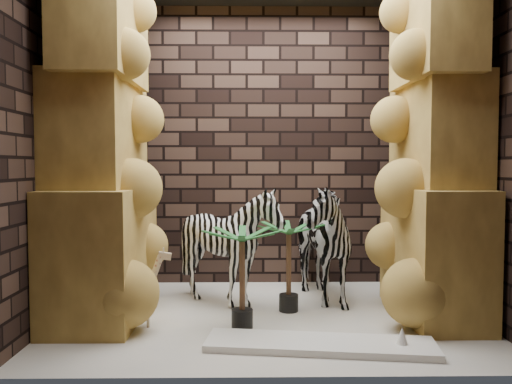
{
  "coord_description": "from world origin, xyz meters",
  "views": [
    {
      "loc": [
        -0.16,
        -4.25,
        1.29
      ],
      "look_at": [
        -0.1,
        0.15,
        1.06
      ],
      "focal_mm": 35.35,
      "sensor_mm": 36.0,
      "label": 1
    }
  ],
  "objects_px": {
    "giraffe_toy": "(137,287)",
    "palm_back": "(242,278)",
    "palm_front": "(289,266)",
    "surfboard": "(320,344)",
    "zebra_left": "(229,251)",
    "zebra_right": "(313,231)"
  },
  "relations": [
    {
      "from": "zebra_right",
      "to": "giraffe_toy",
      "type": "height_order",
      "value": "zebra_right"
    },
    {
      "from": "zebra_left",
      "to": "palm_back",
      "type": "xyz_separation_m",
      "value": [
        0.13,
        -0.66,
        -0.1
      ]
    },
    {
      "from": "palm_front",
      "to": "surfboard",
      "type": "bearing_deg",
      "value": -80.5
    },
    {
      "from": "zebra_right",
      "to": "zebra_left",
      "type": "height_order",
      "value": "zebra_right"
    },
    {
      "from": "surfboard",
      "to": "zebra_right",
      "type": "bearing_deg",
      "value": 92.57
    },
    {
      "from": "palm_back",
      "to": "surfboard",
      "type": "distance_m",
      "value": 0.8
    },
    {
      "from": "palm_back",
      "to": "surfboard",
      "type": "xyz_separation_m",
      "value": [
        0.56,
        -0.44,
        -0.38
      ]
    },
    {
      "from": "zebra_right",
      "to": "surfboard",
      "type": "distance_m",
      "value": 1.45
    },
    {
      "from": "giraffe_toy",
      "to": "surfboard",
      "type": "bearing_deg",
      "value": -30.27
    },
    {
      "from": "giraffe_toy",
      "to": "palm_back",
      "type": "bearing_deg",
      "value": -14.2
    },
    {
      "from": "zebra_right",
      "to": "zebra_left",
      "type": "bearing_deg",
      "value": 179.78
    },
    {
      "from": "palm_front",
      "to": "surfboard",
      "type": "distance_m",
      "value": 0.99
    },
    {
      "from": "zebra_left",
      "to": "palm_front",
      "type": "relative_size",
      "value": 1.38
    },
    {
      "from": "zebra_left",
      "to": "surfboard",
      "type": "relative_size",
      "value": 0.68
    },
    {
      "from": "zebra_right",
      "to": "surfboard",
      "type": "xyz_separation_m",
      "value": [
        -0.11,
        -1.3,
        -0.63
      ]
    },
    {
      "from": "zebra_right",
      "to": "palm_front",
      "type": "height_order",
      "value": "zebra_right"
    },
    {
      "from": "zebra_right",
      "to": "palm_front",
      "type": "distance_m",
      "value": 0.54
    },
    {
      "from": "zebra_right",
      "to": "palm_front",
      "type": "relative_size",
      "value": 1.65
    },
    {
      "from": "giraffe_toy",
      "to": "surfboard",
      "type": "xyz_separation_m",
      "value": [
        1.39,
        -0.49,
        -0.3
      ]
    },
    {
      "from": "palm_back",
      "to": "zebra_right",
      "type": "bearing_deg",
      "value": 52.07
    },
    {
      "from": "zebra_right",
      "to": "zebra_left",
      "type": "distance_m",
      "value": 0.83
    },
    {
      "from": "giraffe_toy",
      "to": "palm_front",
      "type": "xyz_separation_m",
      "value": [
        1.24,
        0.41,
        0.08
      ]
    }
  ]
}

